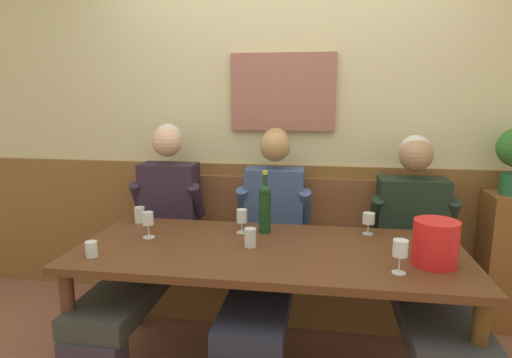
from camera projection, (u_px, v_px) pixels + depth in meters
name	position (u px, v px, depth m)	size (l,w,h in m)	color
room_wall_back	(286.00, 112.00, 3.06)	(6.80, 0.12, 2.80)	beige
wood_wainscot_panel	(284.00, 233.00, 3.18)	(6.80, 0.03, 1.02)	brown
wall_bench	(281.00, 274.00, 3.02)	(2.33, 0.42, 0.94)	brown
dining_table	(269.00, 262.00, 2.28)	(2.03, 0.86, 0.73)	#532F1A
person_left_seat	(152.00, 236.00, 2.72)	(0.50, 1.29, 1.33)	#342C3B
person_center_left_seat	(268.00, 244.00, 2.60)	(0.49, 1.29, 1.31)	#262C3B
person_center_right_seat	(421.00, 254.00, 2.48)	(0.54, 1.29, 1.27)	#322532
ice_bucket	(435.00, 243.00, 2.02)	(0.21, 0.21, 0.22)	red
wine_bottle_amber_mid	(265.00, 207.00, 2.48)	(0.07, 0.07, 0.37)	#153B1E
wine_glass_mid_right	(148.00, 220.00, 2.40)	(0.07, 0.07, 0.15)	silver
wine_glass_by_bottle	(242.00, 218.00, 2.49)	(0.07, 0.07, 0.14)	silver
wine_glass_left_end	(400.00, 250.00, 1.92)	(0.07, 0.07, 0.16)	silver
wine_glass_near_bucket	(369.00, 219.00, 2.47)	(0.07, 0.07, 0.13)	silver
water_tumbler_left	(250.00, 238.00, 2.27)	(0.06, 0.06, 0.10)	silver
water_tumbler_center	(91.00, 249.00, 2.13)	(0.06, 0.06, 0.08)	silver
water_tumbler_right	(140.00, 215.00, 2.70)	(0.06, 0.06, 0.10)	silver
corner_pedestal	(504.00, 261.00, 2.80)	(0.28, 0.28, 0.90)	brown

